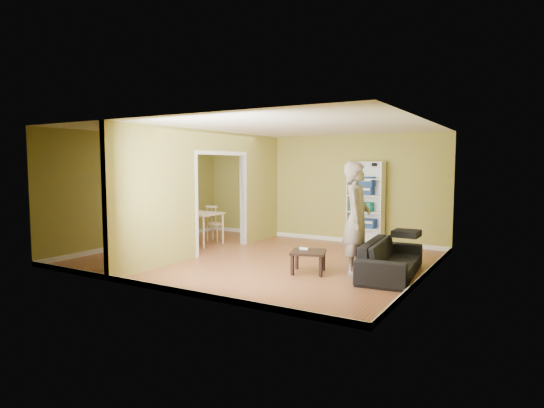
{
  "coord_description": "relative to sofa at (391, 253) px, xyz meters",
  "views": [
    {
      "loc": [
        4.83,
        -7.65,
        1.9
      ],
      "look_at": [
        0.2,
        0.2,
        1.1
      ],
      "focal_mm": 30.0,
      "sensor_mm": 36.0,
      "label": 1
    }
  ],
  "objects": [
    {
      "name": "chair_far",
      "position": [
        -4.8,
        1.33,
        0.05
      ],
      "size": [
        0.46,
        0.46,
        0.89
      ],
      "primitive_type": null,
      "rotation": [
        0.0,
        0.0,
        3.29
      ],
      "color": "#CAB784",
      "rests_on": "ground"
    },
    {
      "name": "bookshelf",
      "position": [
        -1.34,
        2.64,
        0.59
      ],
      "size": [
        0.83,
        0.36,
        1.96
      ],
      "color": "white",
      "rests_on": "ground"
    },
    {
      "name": "paper_box_navy_c",
      "position": [
        -1.38,
        2.59,
        1.13
      ],
      "size": [
        0.44,
        0.29,
        0.22
      ],
      "primitive_type": "cube",
      "color": "navy",
      "rests_on": "bookshelf"
    },
    {
      "name": "chair_left",
      "position": [
        -5.59,
        0.74,
        0.09
      ],
      "size": [
        0.55,
        0.55,
        0.97
      ],
      "primitive_type": null,
      "rotation": [
        0.0,
        0.0,
        -1.85
      ],
      "color": "tan",
      "rests_on": "ground"
    },
    {
      "name": "sofa",
      "position": [
        0.0,
        0.0,
        0.0
      ],
      "size": [
        2.13,
        1.07,
        0.78
      ],
      "primitive_type": "imported",
      "rotation": [
        0.0,
        0.0,
        1.67
      ],
      "color": "black",
      "rests_on": "ground"
    },
    {
      "name": "paper_box_navy_a",
      "position": [
        -1.32,
        2.59,
        0.13
      ],
      "size": [
        0.41,
        0.27,
        0.21
      ],
      "primitive_type": "cube",
      "color": "navy",
      "rests_on": "bookshelf"
    },
    {
      "name": "chair_near",
      "position": [
        -4.85,
        0.11,
        0.12
      ],
      "size": [
        0.52,
        0.52,
        1.03
      ],
      "primitive_type": null,
      "rotation": [
        0.0,
        0.0,
        -0.12
      ],
      "color": "tan",
      "rests_on": "ground"
    },
    {
      "name": "partition",
      "position": [
        -3.9,
        0.03,
        0.91
      ],
      "size": [
        0.22,
        5.5,
        2.6
      ],
      "primitive_type": null,
      "color": "#8F904B",
      "rests_on": "ground"
    },
    {
      "name": "paper_box_teal",
      "position": [
        -1.4,
        2.59,
        0.51
      ],
      "size": [
        0.42,
        0.27,
        0.21
      ],
      "primitive_type": "cube",
      "color": "#14684E",
      "rests_on": "bookshelf"
    },
    {
      "name": "game_controller",
      "position": [
        -1.43,
        -0.45,
        0.01
      ],
      "size": [
        0.17,
        0.04,
        0.03
      ],
      "primitive_type": "cube",
      "color": "white",
      "rests_on": "coffee_table"
    },
    {
      "name": "wall_speaker",
      "position": [
        -1.2,
        2.72,
        1.51
      ],
      "size": [
        0.1,
        0.1,
        0.1
      ],
      "primitive_type": "cube",
      "color": "black",
      "rests_on": "room_shell"
    },
    {
      "name": "person",
      "position": [
        -0.55,
        -0.22,
        0.75
      ],
      "size": [
        0.93,
        0.79,
        2.27
      ],
      "primitive_type": "imported",
      "rotation": [
        0.0,
        0.0,
        1.76
      ],
      "color": "slate",
      "rests_on": "ground"
    },
    {
      "name": "paper_box_navy_b",
      "position": [
        -1.38,
        2.59,
        0.89
      ],
      "size": [
        0.39,
        0.26,
        0.2
      ],
      "primitive_type": "cube",
      "color": "navy",
      "rests_on": "bookshelf"
    },
    {
      "name": "room_shell",
      "position": [
        -2.7,
        0.03,
        0.91
      ],
      "size": [
        6.5,
        6.5,
        6.5
      ],
      "color": "brown",
      "rests_on": "ground"
    },
    {
      "name": "dining_table",
      "position": [
        -4.9,
        0.7,
        0.29
      ],
      "size": [
        1.21,
        0.81,
        0.76
      ],
      "rotation": [
        0.0,
        0.0,
        -0.02
      ],
      "color": "tan",
      "rests_on": "ground"
    },
    {
      "name": "coffee_table",
      "position": [
        -1.3,
        -0.55,
        -0.06
      ],
      "size": [
        0.58,
        0.58,
        0.39
      ],
      "rotation": [
        0.0,
        0.0,
        0.32
      ],
      "color": "black",
      "rests_on": "ground"
    }
  ]
}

